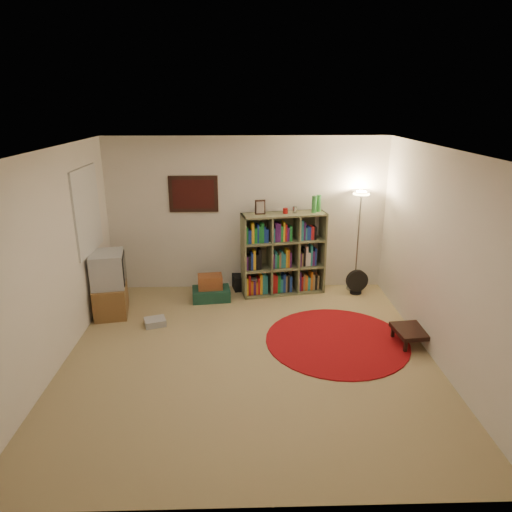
{
  "coord_description": "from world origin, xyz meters",
  "views": [
    {
      "loc": [
        -0.06,
        -4.97,
        2.99
      ],
      "look_at": [
        0.1,
        0.6,
        1.1
      ],
      "focal_mm": 32.0,
      "sensor_mm": 36.0,
      "label": 1
    }
  ],
  "objects_px": {
    "floor_fan": "(357,282)",
    "suitcase": "(211,294)",
    "floor_lamp": "(360,208)",
    "tv_stand": "(110,285)",
    "bookshelf": "(282,255)",
    "side_table": "(414,331)"
  },
  "relations": [
    {
      "from": "floor_fan",
      "to": "suitcase",
      "type": "distance_m",
      "value": 2.37
    },
    {
      "from": "floor_lamp",
      "to": "floor_fan",
      "type": "xyz_separation_m",
      "value": [
        -0.02,
        -0.19,
        -1.19
      ]
    },
    {
      "from": "floor_fan",
      "to": "tv_stand",
      "type": "xyz_separation_m",
      "value": [
        -3.8,
        -0.62,
        0.25
      ]
    },
    {
      "from": "bookshelf",
      "to": "side_table",
      "type": "distance_m",
      "value": 2.4
    },
    {
      "from": "floor_lamp",
      "to": "tv_stand",
      "type": "distance_m",
      "value": 4.02
    },
    {
      "from": "bookshelf",
      "to": "tv_stand",
      "type": "relative_size",
      "value": 1.69
    },
    {
      "from": "tv_stand",
      "to": "suitcase",
      "type": "height_order",
      "value": "tv_stand"
    },
    {
      "from": "bookshelf",
      "to": "floor_fan",
      "type": "xyz_separation_m",
      "value": [
        1.22,
        -0.11,
        -0.44
      ]
    },
    {
      "from": "floor_lamp",
      "to": "side_table",
      "type": "distance_m",
      "value": 2.23
    },
    {
      "from": "bookshelf",
      "to": "suitcase",
      "type": "relative_size",
      "value": 2.55
    },
    {
      "from": "floor_fan",
      "to": "suitcase",
      "type": "xyz_separation_m",
      "value": [
        -2.36,
        -0.17,
        -0.11
      ]
    },
    {
      "from": "floor_lamp",
      "to": "side_table",
      "type": "height_order",
      "value": "floor_lamp"
    },
    {
      "from": "floor_lamp",
      "to": "suitcase",
      "type": "relative_size",
      "value": 2.67
    },
    {
      "from": "side_table",
      "to": "bookshelf",
      "type": "bearing_deg",
      "value": 131.62
    },
    {
      "from": "floor_lamp",
      "to": "suitcase",
      "type": "distance_m",
      "value": 2.73
    },
    {
      "from": "floor_lamp",
      "to": "tv_stand",
      "type": "relative_size",
      "value": 1.77
    },
    {
      "from": "floor_lamp",
      "to": "tv_stand",
      "type": "bearing_deg",
      "value": -167.96
    },
    {
      "from": "tv_stand",
      "to": "side_table",
      "type": "height_order",
      "value": "tv_stand"
    },
    {
      "from": "suitcase",
      "to": "floor_lamp",
      "type": "bearing_deg",
      "value": 1.8
    },
    {
      "from": "bookshelf",
      "to": "floor_lamp",
      "type": "distance_m",
      "value": 1.45
    },
    {
      "from": "bookshelf",
      "to": "floor_lamp",
      "type": "bearing_deg",
      "value": -6.43
    },
    {
      "from": "suitcase",
      "to": "side_table",
      "type": "relative_size",
      "value": 1.2
    }
  ]
}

